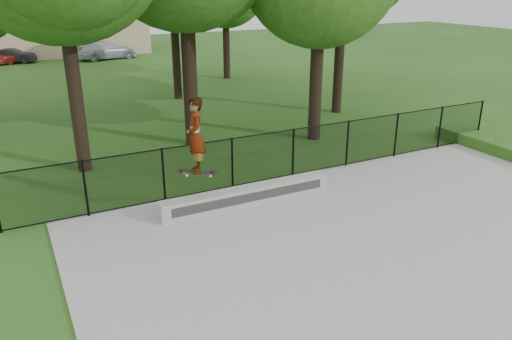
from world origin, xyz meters
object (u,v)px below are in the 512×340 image
object	(u,v)px
grind_ledge	(248,195)
skater_airborne	(196,137)
car_b	(12,56)
car_c	(106,50)

from	to	relation	value
grind_ledge	skater_airborne	bearing A→B (deg)	-175.37
grind_ledge	skater_airborne	world-z (taller)	skater_airborne
car_b	skater_airborne	distance (m)	30.04
car_b	grind_ledge	bearing A→B (deg)	-153.21
car_b	car_c	size ratio (longest dim) A/B	0.68
grind_ledge	car_c	distance (m)	28.78
car_c	skater_airborne	distance (m)	29.07
grind_ledge	car_b	xyz separation A→B (m)	(-4.30, 29.74, 0.21)
skater_airborne	car_c	bearing A→B (deg)	82.89
grind_ledge	car_b	world-z (taller)	car_b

